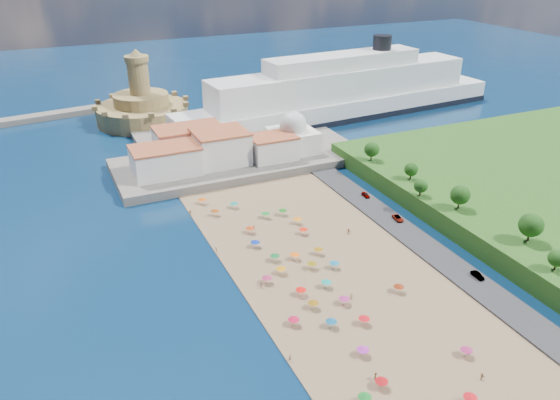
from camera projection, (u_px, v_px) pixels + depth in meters
name	position (u px, v px, depth m)	size (l,w,h in m)	color
ground	(307.00, 272.00, 135.48)	(700.00, 700.00, 0.00)	#071938
terrace	(241.00, 161.00, 198.39)	(90.00, 36.00, 3.00)	#59544C
jetty	(159.00, 140.00, 219.05)	(18.00, 70.00, 2.40)	#59544C
waterfront_buildings	(205.00, 149.00, 191.30)	(57.00, 29.00, 11.00)	silver
domed_building	(293.00, 135.00, 200.91)	(16.00, 16.00, 15.00)	silver
fortress	(142.00, 108.00, 241.26)	(40.00, 40.00, 32.40)	#A08650
cruise_ship	(342.00, 94.00, 248.05)	(160.53, 34.81, 34.82)	black
beach_parasols	(328.00, 294.00, 123.46)	(32.52, 114.56, 2.20)	gray
beachgoers	(310.00, 288.00, 127.39)	(38.17, 98.25, 1.86)	tan
parked_cars	(405.00, 223.00, 155.81)	(2.64, 53.75, 1.26)	gray
hillside_trees	(499.00, 219.00, 139.39)	(13.21, 108.98, 7.77)	#382314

